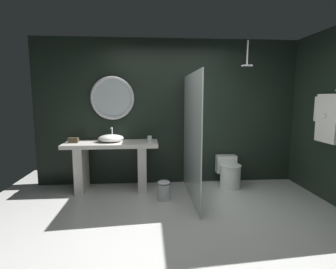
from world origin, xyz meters
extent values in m
plane|color=silver|center=(0.00, 0.00, 0.00)|extent=(5.76, 5.76, 0.00)
cube|color=black|center=(0.00, 1.90, 1.30)|extent=(4.80, 0.10, 2.60)
cube|color=black|center=(2.35, 0.76, 1.30)|extent=(0.10, 2.47, 2.60)
cube|color=silver|center=(-1.03, 1.53, 0.80)|extent=(1.56, 0.59, 0.06)
cube|color=silver|center=(-1.54, 1.53, 0.38)|extent=(0.14, 0.50, 0.76)
cube|color=silver|center=(-0.51, 1.53, 0.38)|extent=(0.14, 0.50, 0.76)
ellipsoid|color=white|center=(-1.03, 1.55, 0.89)|extent=(0.43, 0.35, 0.13)
cylinder|color=silver|center=(-1.03, 1.71, 0.95)|extent=(0.02, 0.02, 0.24)
cylinder|color=silver|center=(-1.03, 1.64, 1.05)|extent=(0.02, 0.13, 0.02)
cylinder|color=silver|center=(-0.38, 1.49, 0.88)|extent=(0.07, 0.07, 0.11)
cube|color=#3D3323|center=(-1.65, 1.52, 0.87)|extent=(0.16, 0.11, 0.08)
torus|color=silver|center=(-1.03, 1.81, 1.56)|extent=(0.76, 0.06, 0.76)
cylinder|color=#B2BCC1|center=(-1.03, 1.82, 1.56)|extent=(0.67, 0.01, 0.67)
cube|color=silver|center=(0.26, 1.07, 0.97)|extent=(0.02, 1.56, 1.94)
cylinder|color=silver|center=(1.23, 1.46, 2.30)|extent=(0.02, 0.02, 0.40)
cylinder|color=silver|center=(1.23, 1.46, 2.09)|extent=(0.19, 0.19, 0.02)
sphere|color=silver|center=(2.28, 0.72, 1.68)|extent=(0.04, 0.04, 0.04)
cube|color=silver|center=(2.21, 0.72, 1.27)|extent=(0.12, 0.44, 0.70)
cylinder|color=silver|center=(2.21, 0.96, 1.40)|extent=(0.13, 0.13, 0.38)
sphere|color=silver|center=(2.13, 0.72, 1.31)|extent=(0.07, 0.07, 0.07)
cylinder|color=white|center=(1.02, 1.47, 0.20)|extent=(0.35, 0.35, 0.40)
ellipsoid|color=white|center=(1.02, 1.47, 0.41)|extent=(0.37, 0.41, 0.02)
cube|color=white|center=(1.02, 1.73, 0.36)|extent=(0.36, 0.18, 0.32)
cylinder|color=silver|center=(-0.18, 1.00, 0.13)|extent=(0.20, 0.20, 0.25)
ellipsoid|color=silver|center=(-0.18, 1.00, 0.28)|extent=(0.20, 0.20, 0.06)
camera|label=1|loc=(-0.41, -2.91, 1.58)|focal=28.28mm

